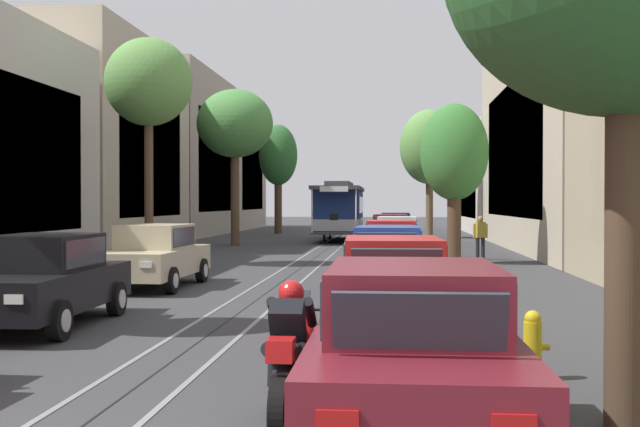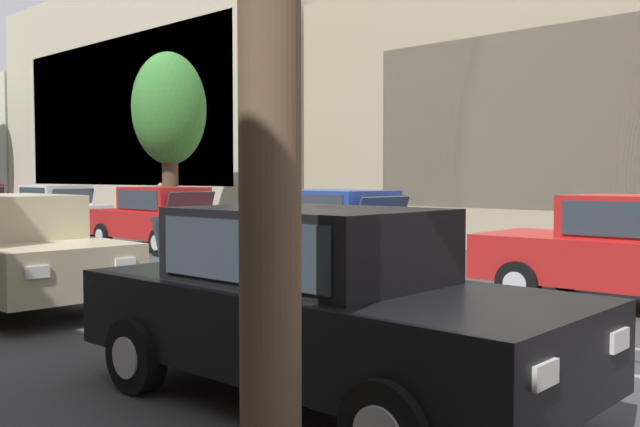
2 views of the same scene
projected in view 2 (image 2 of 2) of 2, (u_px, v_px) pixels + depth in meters
name	position (u px, v px, depth m)	size (l,w,h in m)	color
building_facade_right	(136.00, 127.00, 32.70)	(5.73, 64.88, 10.05)	tan
parked_car_black_second_left	(318.00, 304.00, 5.80)	(2.08, 4.40, 1.58)	black
parked_car_beige_mid_left	(10.00, 250.00, 10.07)	(2.06, 4.39, 1.58)	#C1B28E
parked_car_red_second_right	(640.00, 252.00, 9.87)	(2.13, 4.42, 1.58)	red
parked_car_blue_mid_right	(332.00, 230.00, 13.80)	(2.10, 4.40, 1.58)	#233D93
parked_car_red_fourth_right	(161.00, 218.00, 17.98)	(2.06, 4.39, 1.58)	red
parked_car_white_fifth_right	(54.00, 210.00, 22.49)	(2.06, 4.39, 1.58)	silver
street_tree_kerb_right_second	(170.00, 112.00, 21.27)	(2.34, 1.88, 5.55)	#4C3826
pedestrian_on_left_pavement	(161.00, 204.00, 23.80)	(0.55, 0.34, 1.64)	black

